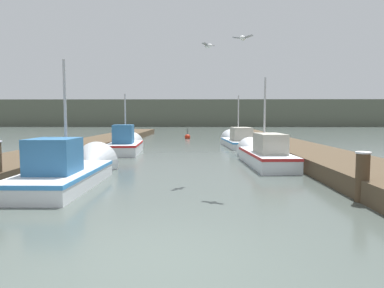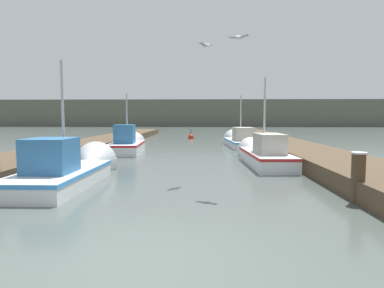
{
  "view_description": "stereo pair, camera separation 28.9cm",
  "coord_description": "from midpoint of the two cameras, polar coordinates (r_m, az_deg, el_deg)",
  "views": [
    {
      "loc": [
        0.66,
        -4.62,
        1.99
      ],
      "look_at": [
        0.44,
        10.41,
        0.79
      ],
      "focal_mm": 32.0,
      "sensor_mm": 36.0,
      "label": 1
    },
    {
      "loc": [
        0.95,
        -4.62,
        1.99
      ],
      "look_at": [
        0.44,
        10.41,
        0.79
      ],
      "focal_mm": 32.0,
      "sensor_mm": 36.0,
      "label": 2
    }
  ],
  "objects": [
    {
      "name": "mooring_piling_1",
      "position": [
        8.87,
        25.7,
        -4.93
      ],
      "size": [
        0.35,
        0.35,
        1.18
      ],
      "color": "#473523",
      "rests_on": "ground_plane"
    },
    {
      "name": "mooring_piling_2",
      "position": [
        22.34,
        -13.11,
        0.75
      ],
      "size": [
        0.3,
        0.3,
        1.08
      ],
      "color": "#473523",
      "rests_on": "ground_plane"
    },
    {
      "name": "distant_shore_ridge",
      "position": [
        75.41,
        0.25,
        5.12
      ],
      "size": [
        120.0,
        16.0,
        5.38
      ],
      "color": "#565B4C",
      "rests_on": "ground_plane"
    },
    {
      "name": "dock_right",
      "position": [
        21.3,
        14.54,
        -0.22
      ],
      "size": [
        2.82,
        40.0,
        0.53
      ],
      "color": "#4C3D2B",
      "rests_on": "ground_plane"
    },
    {
      "name": "fishing_boat_1",
      "position": [
        14.82,
        11.09,
        -1.58
      ],
      "size": [
        1.64,
        5.88,
        3.98
      ],
      "rotation": [
        0.0,
        0.0,
        0.04
      ],
      "color": "silver",
      "rests_on": "ground_plane"
    },
    {
      "name": "dock_left",
      "position": [
        21.74,
        -16.97,
        -0.18
      ],
      "size": [
        2.82,
        40.0,
        0.53
      ],
      "color": "#4C3D2B",
      "rests_on": "ground_plane"
    },
    {
      "name": "fishing_boat_3",
      "position": [
        23.57,
        7.18,
        0.63
      ],
      "size": [
        2.04,
        6.25,
        3.98
      ],
      "rotation": [
        0.0,
        0.0,
        0.06
      ],
      "color": "silver",
      "rests_on": "ground_plane"
    },
    {
      "name": "fishing_boat_2",
      "position": [
        19.43,
        -11.31,
        -0.1
      ],
      "size": [
        1.88,
        4.93,
        3.69
      ],
      "rotation": [
        0.0,
        0.0,
        0.07
      ],
      "color": "silver",
      "rests_on": "ground_plane"
    },
    {
      "name": "ground_plane",
      "position": [
        5.1,
        -8.77,
        -18.5
      ],
      "size": [
        200.0,
        200.0,
        0.0
      ],
      "color": "#47514C"
    },
    {
      "name": "channel_buoy",
      "position": [
        31.13,
        -1.02,
        1.18
      ],
      "size": [
        0.51,
        0.51,
        1.01
      ],
      "color": "red",
      "rests_on": "ground_plane"
    },
    {
      "name": "seagull_1",
      "position": [
        9.5,
        7.56,
        17.11
      ],
      "size": [
        0.54,
        0.36,
        0.12
      ],
      "rotation": [
        0.0,
        0.0,
        5.79
      ],
      "color": "white"
    },
    {
      "name": "seagull_lead",
      "position": [
        10.99,
        1.95,
        16.04
      ],
      "size": [
        0.42,
        0.51,
        0.12
      ],
      "rotation": [
        0.0,
        0.0,
        0.95
      ],
      "color": "white"
    },
    {
      "name": "fishing_boat_0",
      "position": [
        11.15,
        -19.89,
        -4.02
      ],
      "size": [
        1.74,
        5.47,
        4.18
      ],
      "rotation": [
        0.0,
        0.0,
        -0.0
      ],
      "color": "silver",
      "rests_on": "ground_plane"
    }
  ]
}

